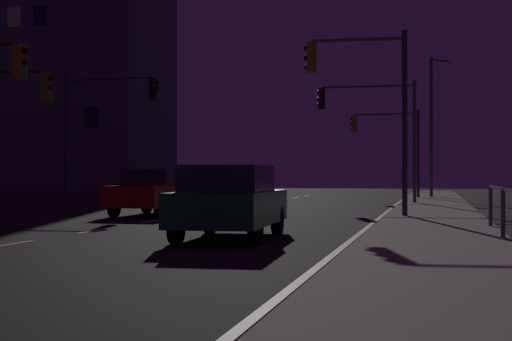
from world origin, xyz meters
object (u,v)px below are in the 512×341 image
at_px(car_oncoming, 154,191).
at_px(traffic_light_mid_left, 371,116).
at_px(traffic_light_mid_right, 105,112).
at_px(car, 230,200).
at_px(building_distant, 44,50).
at_px(traffic_light_overhead_east, 362,87).
at_px(traffic_light_far_center, 387,135).
at_px(street_lamp_corner, 435,114).

xyz_separation_m(car_oncoming, traffic_light_mid_left, (6.56, 10.27, 3.22)).
height_order(traffic_light_mid_left, traffic_light_mid_right, traffic_light_mid_right).
bearing_deg(traffic_light_mid_right, car, -56.87).
bearing_deg(building_distant, car_oncoming, -56.26).
bearing_deg(traffic_light_overhead_east, car_oncoming, 171.10).
bearing_deg(traffic_light_mid_right, building_distant, 122.82).
relative_size(car, building_distant, 0.19).
bearing_deg(building_distant, traffic_light_mid_right, -57.18).
bearing_deg(car_oncoming, car, -60.23).
bearing_deg(traffic_light_mid_right, traffic_light_far_center, 50.33).
bearing_deg(building_distant, street_lamp_corner, -21.93).
relative_size(traffic_light_far_center, building_distant, 0.21).
height_order(car, car_oncoming, same).
xyz_separation_m(car, traffic_light_mid_left, (1.51, 19.11, 3.22)).
xyz_separation_m(traffic_light_mid_left, building_distant, (-28.64, 22.79, 7.70)).
xyz_separation_m(street_lamp_corner, building_distant, (-31.45, 12.66, 6.87)).
height_order(traffic_light_mid_left, building_distant, building_distant).
xyz_separation_m(traffic_light_far_center, building_distant, (-28.86, 14.33, 8.14)).
distance_m(traffic_light_mid_left, traffic_light_mid_right, 11.85).
distance_m(car_oncoming, traffic_light_overhead_east, 7.95).
bearing_deg(traffic_light_mid_left, car, -94.51).
bearing_deg(traffic_light_mid_left, street_lamp_corner, 74.53).
distance_m(car, car_oncoming, 10.19).
distance_m(car, traffic_light_far_center, 27.76).
height_order(traffic_light_overhead_east, building_distant, building_distant).
bearing_deg(street_lamp_corner, building_distant, 158.07).
bearing_deg(street_lamp_corner, traffic_light_mid_left, -105.47).
distance_m(traffic_light_far_center, building_distant, 33.24).
height_order(car, traffic_light_mid_right, traffic_light_mid_right).
distance_m(traffic_light_mid_right, building_distant, 33.78).
xyz_separation_m(car, street_lamp_corner, (4.31, 29.24, 4.05)).
height_order(traffic_light_overhead_east, traffic_light_mid_right, traffic_light_overhead_east).
height_order(car, traffic_light_far_center, traffic_light_far_center).
relative_size(traffic_light_overhead_east, street_lamp_corner, 0.70).
xyz_separation_m(traffic_light_far_center, street_lamp_corner, (2.59, 1.67, 1.28)).
distance_m(car, building_distant, 51.10).
height_order(traffic_light_far_center, building_distant, building_distant).
distance_m(car_oncoming, building_distant, 41.23).
distance_m(car, traffic_light_overhead_east, 8.63).
bearing_deg(traffic_light_mid_right, street_lamp_corner, 47.71).
bearing_deg(traffic_light_far_center, street_lamp_corner, 32.87).
distance_m(car, traffic_light_mid_right, 17.33).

